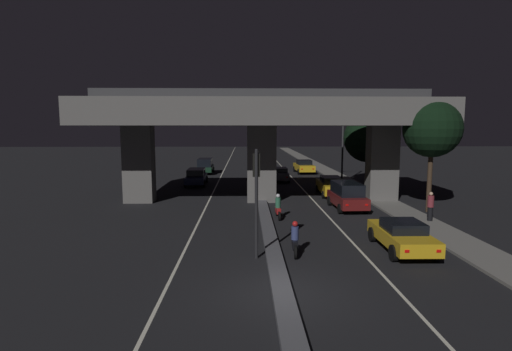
% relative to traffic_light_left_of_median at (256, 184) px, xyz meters
% --- Properties ---
extents(ground_plane, '(200.00, 200.00, 0.00)m').
position_rel_traffic_light_left_of_median_xyz_m(ground_plane, '(0.74, -3.67, -3.13)').
color(ground_plane, black).
extents(lane_line_left_inner, '(0.12, 126.00, 0.00)m').
position_rel_traffic_light_left_of_median_xyz_m(lane_line_left_inner, '(-3.17, 31.33, -3.13)').
color(lane_line_left_inner, beige).
rests_on(lane_line_left_inner, ground_plane).
extents(lane_line_right_inner, '(0.12, 126.00, 0.00)m').
position_rel_traffic_light_left_of_median_xyz_m(lane_line_right_inner, '(4.65, 31.33, -3.13)').
color(lane_line_right_inner, beige).
rests_on(lane_line_right_inner, ground_plane).
extents(median_divider, '(0.67, 126.00, 0.21)m').
position_rel_traffic_light_left_of_median_xyz_m(median_divider, '(0.74, 31.33, -3.03)').
color(median_divider, '#4C4C51').
rests_on(median_divider, ground_plane).
extents(sidewalk_right, '(2.21, 126.00, 0.12)m').
position_rel_traffic_light_left_of_median_xyz_m(sidewalk_right, '(9.63, 24.33, -3.07)').
color(sidewalk_right, slate).
rests_on(sidewalk_right, ground_plane).
extents(elevated_overpass, '(24.56, 9.48, 8.21)m').
position_rel_traffic_light_left_of_median_xyz_m(elevated_overpass, '(0.74, 12.85, 2.94)').
color(elevated_overpass, '#5B5956').
rests_on(elevated_overpass, ground_plane).
extents(traffic_light_left_of_median, '(0.30, 0.49, 4.58)m').
position_rel_traffic_light_left_of_median_xyz_m(traffic_light_left_of_median, '(0.00, 0.00, 0.00)').
color(traffic_light_left_of_median, black).
rests_on(traffic_light_left_of_median, ground_plane).
extents(street_lamp, '(2.71, 0.32, 8.34)m').
position_rel_traffic_light_left_of_median_xyz_m(street_lamp, '(8.67, 22.43, 1.82)').
color(street_lamp, '#2D2D30').
rests_on(street_lamp, ground_plane).
extents(car_taxi_yellow_lead, '(1.98, 4.39, 1.36)m').
position_rel_traffic_light_left_of_median_xyz_m(car_taxi_yellow_lead, '(6.48, 0.76, -2.41)').
color(car_taxi_yellow_lead, gold).
rests_on(car_taxi_yellow_lead, ground_plane).
extents(car_dark_red_second, '(2.01, 4.24, 1.80)m').
position_rel_traffic_light_left_of_median_xyz_m(car_dark_red_second, '(6.34, 9.80, -2.18)').
color(car_dark_red_second, '#591414').
rests_on(car_dark_red_second, ground_plane).
extents(car_taxi_yellow_third, '(1.94, 4.79, 1.53)m').
position_rel_traffic_light_left_of_median_xyz_m(car_taxi_yellow_third, '(6.42, 15.33, -2.35)').
color(car_taxi_yellow_third, gold).
rests_on(car_taxi_yellow_third, ground_plane).
extents(car_grey_fourth, '(1.90, 4.29, 1.40)m').
position_rel_traffic_light_left_of_median_xyz_m(car_grey_fourth, '(3.00, 23.90, -2.40)').
color(car_grey_fourth, '#515459').
rests_on(car_grey_fourth, ground_plane).
extents(car_taxi_yellow_fifth, '(2.17, 4.62, 1.57)m').
position_rel_traffic_light_left_of_median_xyz_m(car_taxi_yellow_fifth, '(6.57, 31.00, -2.34)').
color(car_taxi_yellow_fifth, gold).
rests_on(car_taxi_yellow_fifth, ground_plane).
extents(car_dark_blue_lead_oncoming, '(1.96, 4.85, 1.55)m').
position_rel_traffic_light_left_of_median_xyz_m(car_dark_blue_lead_oncoming, '(-5.09, 21.34, -2.30)').
color(car_dark_blue_lead_oncoming, '#141938').
rests_on(car_dark_blue_lead_oncoming, ground_plane).
extents(car_dark_green_second_oncoming, '(1.98, 4.47, 1.78)m').
position_rel_traffic_light_left_of_median_xyz_m(car_dark_green_second_oncoming, '(-5.20, 30.84, -2.18)').
color(car_dark_green_second_oncoming, black).
rests_on(car_dark_green_second_oncoming, ground_plane).
extents(motorcycle_black_filtering_near, '(0.34, 1.73, 1.47)m').
position_rel_traffic_light_left_of_median_xyz_m(motorcycle_black_filtering_near, '(1.67, 0.33, -2.50)').
color(motorcycle_black_filtering_near, black).
rests_on(motorcycle_black_filtering_near, ground_plane).
extents(motorcycle_red_filtering_mid, '(0.33, 1.81, 1.49)m').
position_rel_traffic_light_left_of_median_xyz_m(motorcycle_red_filtering_mid, '(1.51, 7.26, -2.50)').
color(motorcycle_red_filtering_mid, black).
rests_on(motorcycle_red_filtering_mid, ground_plane).
extents(motorcycle_white_filtering_far, '(0.34, 1.92, 1.39)m').
position_rel_traffic_light_left_of_median_xyz_m(motorcycle_white_filtering_far, '(1.38, 13.61, -2.54)').
color(motorcycle_white_filtering_far, black).
rests_on(motorcycle_white_filtering_far, ground_plane).
extents(pedestrian_on_sidewalk, '(0.36, 0.36, 1.67)m').
position_rel_traffic_light_left_of_median_xyz_m(pedestrian_on_sidewalk, '(10.15, 5.90, -2.18)').
color(pedestrian_on_sidewalk, black).
rests_on(pedestrian_on_sidewalk, sidewalk_right).
extents(roadside_tree_kerbside_near, '(3.63, 3.63, 7.17)m').
position_rel_traffic_light_left_of_median_xyz_m(roadside_tree_kerbside_near, '(11.40, 8.85, 2.20)').
color(roadside_tree_kerbside_near, '#38281C').
rests_on(roadside_tree_kerbside_near, ground_plane).
extents(roadside_tree_kerbside_mid, '(4.71, 4.71, 6.80)m').
position_rel_traffic_light_left_of_median_xyz_m(roadside_tree_kerbside_mid, '(11.36, 21.77, 1.30)').
color(roadside_tree_kerbside_mid, '#2D2116').
rests_on(roadside_tree_kerbside_mid, ground_plane).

